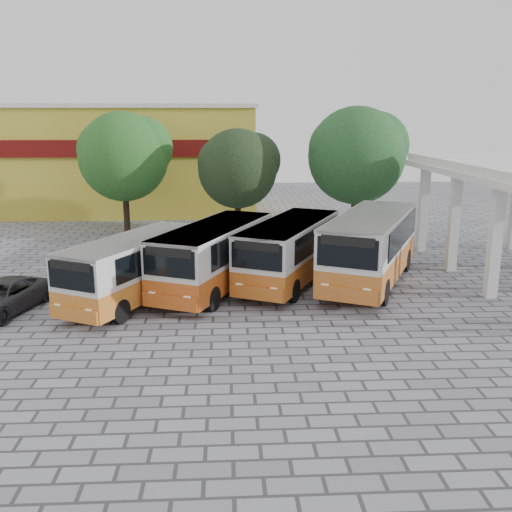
{
  "coord_description": "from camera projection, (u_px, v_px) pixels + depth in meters",
  "views": [
    {
      "loc": [
        -3.23,
        -20.53,
        7.39
      ],
      "look_at": [
        -1.92,
        3.5,
        1.5
      ],
      "focal_mm": 40.0,
      "sensor_mm": 36.0,
      "label": 1
    }
  ],
  "objects": [
    {
      "name": "tree_left",
      "position": [
        125.0,
        154.0,
        35.99
      ],
      "size": [
        5.92,
        5.64,
        7.76
      ],
      "color": "black",
      "rests_on": "ground"
    },
    {
      "name": "bus_centre_right",
      "position": [
        290.0,
        248.0,
        25.64
      ],
      "size": [
        5.55,
        8.47,
        2.84
      ],
      "rotation": [
        0.0,
        0.0,
        -0.45
      ],
      "color": "#B55516",
      "rests_on": "ground"
    },
    {
      "name": "shophouse_block",
      "position": [
        127.0,
        158.0,
        45.47
      ],
      "size": [
        20.4,
        10.4,
        8.3
      ],
      "color": "gold",
      "rests_on": "ground"
    },
    {
      "name": "bus_far_left",
      "position": [
        135.0,
        265.0,
        23.11
      ],
      "size": [
        5.37,
        7.96,
        2.67
      ],
      "rotation": [
        0.0,
        0.0,
        -0.48
      ],
      "color": "#C56D20",
      "rests_on": "ground"
    },
    {
      "name": "bus_centre_left",
      "position": [
        215.0,
        253.0,
        24.61
      ],
      "size": [
        5.45,
        8.55,
        2.87
      ],
      "rotation": [
        0.0,
        0.0,
        -0.42
      ],
      "color": "#BB4E14",
      "rests_on": "ground"
    },
    {
      "name": "bus_far_right",
      "position": [
        371.0,
        244.0,
        25.54
      ],
      "size": [
        6.25,
        9.45,
        3.17
      ],
      "rotation": [
        0.0,
        0.0,
        -0.46
      ],
      "color": "#B6601F",
      "rests_on": "ground"
    },
    {
      "name": "ground",
      "position": [
        311.0,
        315.0,
        21.84
      ],
      "size": [
        90.0,
        90.0,
        0.0
      ],
      "primitive_type": "plane",
      "color": "slate",
      "rests_on": "ground"
    },
    {
      "name": "tree_right",
      "position": [
        358.0,
        152.0,
        34.91
      ],
      "size": [
        6.26,
        5.96,
        8.06
      ],
      "color": "#472F12",
      "rests_on": "ground"
    },
    {
      "name": "parked_car",
      "position": [
        2.0,
        297.0,
        22.0
      ],
      "size": [
        3.23,
        4.86,
        1.24
      ],
      "primitive_type": "imported",
      "rotation": [
        0.0,
        0.0,
        -0.29
      ],
      "color": "#2B2B2F",
      "rests_on": "ground"
    },
    {
      "name": "tree_middle",
      "position": [
        239.0,
        166.0,
        34.91
      ],
      "size": [
        5.11,
        4.87,
        6.73
      ],
      "color": "black",
      "rests_on": "ground"
    }
  ]
}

